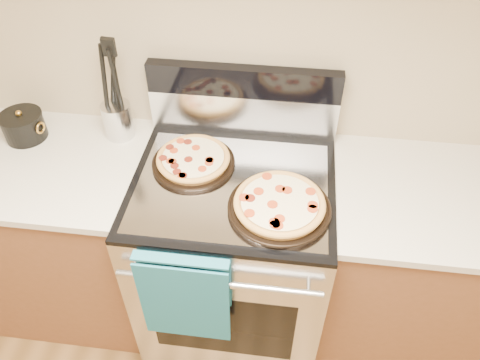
# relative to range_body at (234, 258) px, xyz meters

# --- Properties ---
(wall_back) EXTENTS (4.00, 0.00, 4.00)m
(wall_back) POSITION_rel_range_body_xyz_m (0.00, 0.35, 0.90)
(wall_back) COLOR tan
(wall_back) RESTS_ON ground
(range_body) EXTENTS (0.76, 0.68, 0.90)m
(range_body) POSITION_rel_range_body_xyz_m (0.00, 0.00, 0.00)
(range_body) COLOR #B7B7BC
(range_body) RESTS_ON ground
(oven_window) EXTENTS (0.56, 0.01, 0.40)m
(oven_window) POSITION_rel_range_body_xyz_m (0.00, -0.34, 0.00)
(oven_window) COLOR black
(oven_window) RESTS_ON range_body
(cooktop) EXTENTS (0.76, 0.68, 0.02)m
(cooktop) POSITION_rel_range_body_xyz_m (0.00, 0.00, 0.46)
(cooktop) COLOR black
(cooktop) RESTS_ON range_body
(backsplash_lower) EXTENTS (0.76, 0.06, 0.18)m
(backsplash_lower) POSITION_rel_range_body_xyz_m (0.00, 0.31, 0.56)
(backsplash_lower) COLOR silver
(backsplash_lower) RESTS_ON cooktop
(backsplash_upper) EXTENTS (0.76, 0.06, 0.12)m
(backsplash_upper) POSITION_rel_range_body_xyz_m (0.00, 0.31, 0.71)
(backsplash_upper) COLOR black
(backsplash_upper) RESTS_ON backsplash_lower
(oven_handle) EXTENTS (0.70, 0.03, 0.03)m
(oven_handle) POSITION_rel_range_body_xyz_m (0.00, -0.38, 0.35)
(oven_handle) COLOR silver
(oven_handle) RESTS_ON range_body
(dish_towel) EXTENTS (0.32, 0.05, 0.42)m
(dish_towel) POSITION_rel_range_body_xyz_m (-0.12, -0.38, 0.25)
(dish_towel) COLOR navy
(dish_towel) RESTS_ON oven_handle
(foil_sheet) EXTENTS (0.70, 0.55, 0.01)m
(foil_sheet) POSITION_rel_range_body_xyz_m (0.00, -0.03, 0.47)
(foil_sheet) COLOR gray
(foil_sheet) RESTS_ON cooktop
(cabinet_left) EXTENTS (1.00, 0.62, 0.88)m
(cabinet_left) POSITION_rel_range_body_xyz_m (-0.88, 0.03, -0.01)
(cabinet_left) COLOR brown
(cabinet_left) RESTS_ON ground
(countertop_left) EXTENTS (1.02, 0.64, 0.03)m
(countertop_left) POSITION_rel_range_body_xyz_m (-0.88, 0.03, 0.45)
(countertop_left) COLOR beige
(countertop_left) RESTS_ON cabinet_left
(cabinet_right) EXTENTS (1.00, 0.62, 0.88)m
(cabinet_right) POSITION_rel_range_body_xyz_m (0.88, 0.03, -0.01)
(cabinet_right) COLOR brown
(cabinet_right) RESTS_ON ground
(countertop_right) EXTENTS (1.02, 0.64, 0.03)m
(countertop_right) POSITION_rel_range_body_xyz_m (0.88, 0.03, 0.45)
(countertop_right) COLOR beige
(countertop_right) RESTS_ON cabinet_right
(pepperoni_pizza_back) EXTENTS (0.40, 0.40, 0.04)m
(pepperoni_pizza_back) POSITION_rel_range_body_xyz_m (-0.16, 0.07, 0.50)
(pepperoni_pizza_back) COLOR #B17836
(pepperoni_pizza_back) RESTS_ON foil_sheet
(pepperoni_pizza_front) EXTENTS (0.39, 0.39, 0.05)m
(pepperoni_pizza_front) POSITION_rel_range_body_xyz_m (0.18, -0.13, 0.50)
(pepperoni_pizza_front) COLOR #B17836
(pepperoni_pizza_front) RESTS_ON foil_sheet
(utensil_crock) EXTENTS (0.14, 0.14, 0.15)m
(utensil_crock) POSITION_rel_range_body_xyz_m (-0.51, 0.23, 0.53)
(utensil_crock) COLOR silver
(utensil_crock) RESTS_ON countertop_left
(saucepan) EXTENTS (0.20, 0.20, 0.10)m
(saucepan) POSITION_rel_range_body_xyz_m (-0.89, 0.17, 0.51)
(saucepan) COLOR black
(saucepan) RESTS_ON countertop_left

